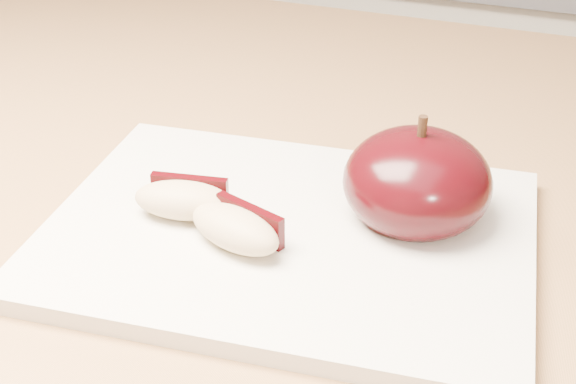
% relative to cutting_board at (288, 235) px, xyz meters
% --- Properties ---
extents(back_cabinet, '(2.40, 0.62, 0.94)m').
position_rel_cutting_board_xyz_m(back_cabinet, '(-0.08, 0.81, -0.44)').
color(back_cabinet, silver).
rests_on(back_cabinet, ground).
extents(cutting_board, '(0.31, 0.24, 0.01)m').
position_rel_cutting_board_xyz_m(cutting_board, '(0.00, 0.00, 0.00)').
color(cutting_board, silver).
rests_on(cutting_board, island_counter).
extents(apple_half, '(0.11, 0.11, 0.08)m').
position_rel_cutting_board_xyz_m(apple_half, '(0.07, 0.04, 0.03)').
color(apple_half, black).
rests_on(apple_half, cutting_board).
extents(apple_wedge_a, '(0.07, 0.04, 0.02)m').
position_rel_cutting_board_xyz_m(apple_wedge_a, '(-0.06, -0.01, 0.02)').
color(apple_wedge_a, tan).
rests_on(apple_wedge_a, cutting_board).
extents(apple_wedge_b, '(0.07, 0.05, 0.02)m').
position_rel_cutting_board_xyz_m(apple_wedge_b, '(-0.02, -0.03, 0.02)').
color(apple_wedge_b, tan).
rests_on(apple_wedge_b, cutting_board).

